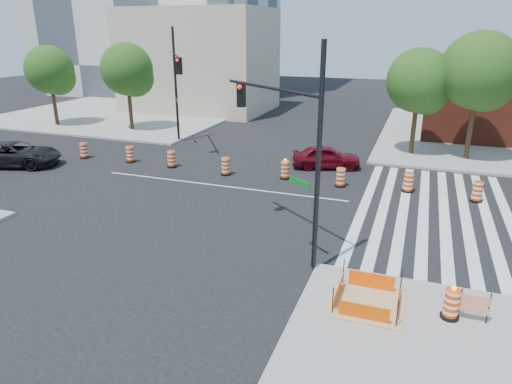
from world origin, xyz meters
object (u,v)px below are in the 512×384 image
red_coupe (326,157)px  dark_suv (15,154)px  signal_pole_se (290,132)px  signal_pole_nw (176,77)px

red_coupe → dark_suv: (-18.14, -6.13, 0.04)m
signal_pole_se → dark_suv: bearing=21.3°
red_coupe → signal_pole_nw: size_ratio=0.51×
red_coupe → signal_pole_se: size_ratio=0.54×
red_coupe → signal_pole_nw: 11.94m
dark_suv → signal_pole_se: signal_pole_se is taller
red_coupe → signal_pole_se: 12.34m
red_coupe → signal_pole_nw: signal_pole_nw is taller
red_coupe → signal_pole_se: bearing=167.0°
red_coupe → signal_pole_se: signal_pole_se is taller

